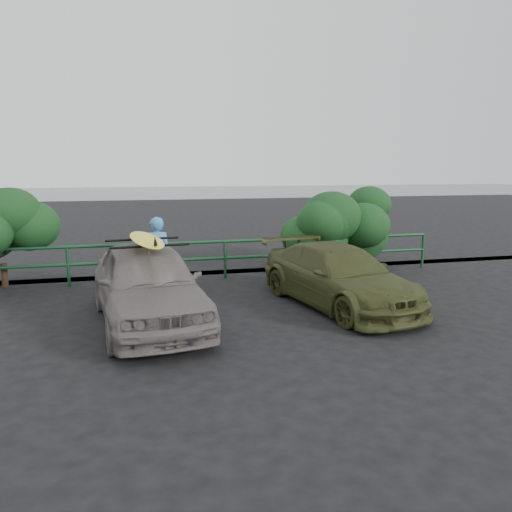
% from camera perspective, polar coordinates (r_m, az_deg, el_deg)
% --- Properties ---
extents(ground, '(80.00, 80.00, 0.00)m').
position_cam_1_polar(ground, '(8.67, -3.97, -9.83)').
color(ground, black).
extents(ocean, '(200.00, 200.00, 0.00)m').
position_cam_1_polar(ocean, '(68.12, -12.97, 7.29)').
color(ocean, '#515B64').
rests_on(ocean, ground).
extents(guardrail, '(14.00, 0.08, 1.04)m').
position_cam_1_polar(guardrail, '(13.34, -7.78, -0.54)').
color(guardrail, '#124020').
rests_on(guardrail, ground).
extents(shrub_right, '(3.20, 2.40, 2.25)m').
position_cam_1_polar(shrub_right, '(15.09, 11.19, 2.92)').
color(shrub_right, '#163E19').
rests_on(shrub_right, ground).
extents(sedan, '(2.36, 4.73, 1.55)m').
position_cam_1_polar(sedan, '(9.68, -12.27, -3.15)').
color(sedan, slate).
rests_on(sedan, ground).
extents(olive_vehicle, '(2.67, 4.73, 1.29)m').
position_cam_1_polar(olive_vehicle, '(10.88, 9.41, -2.29)').
color(olive_vehicle, '#3C411D').
rests_on(olive_vehicle, ground).
extents(man, '(0.67, 0.45, 1.82)m').
position_cam_1_polar(man, '(12.10, -11.23, 0.15)').
color(man, '#468BD2').
rests_on(man, ground).
extents(roof_rack, '(1.52, 1.15, 0.05)m').
position_cam_1_polar(roof_rack, '(9.53, -12.45, 1.52)').
color(roof_rack, black).
rests_on(roof_rack, sedan).
extents(surfboard, '(0.81, 2.53, 0.07)m').
position_cam_1_polar(surfboard, '(9.53, -12.46, 1.88)').
color(surfboard, yellow).
rests_on(surfboard, roof_rack).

